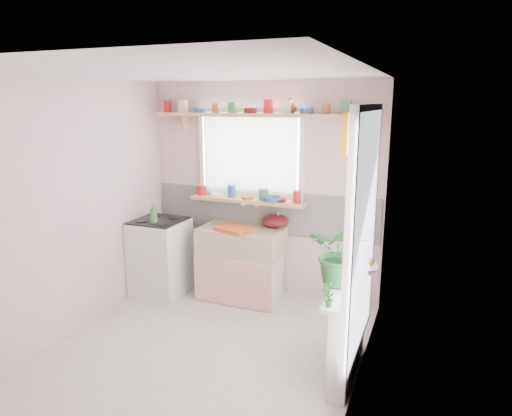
% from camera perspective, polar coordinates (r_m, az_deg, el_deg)
% --- Properties ---
extents(room, '(3.20, 3.20, 3.20)m').
position_cam_1_polar(room, '(4.44, 5.45, 1.47)').
color(room, silver).
rests_on(room, ground).
extents(sink_unit, '(0.95, 0.65, 1.11)m').
position_cam_1_polar(sink_unit, '(5.36, -1.82, -6.84)').
color(sink_unit, white).
rests_on(sink_unit, ground).
extents(cooker, '(0.58, 0.58, 0.93)m').
position_cam_1_polar(cooker, '(5.59, -11.86, -5.98)').
color(cooker, white).
rests_on(cooker, ground).
extents(radiator_ledge, '(0.22, 0.95, 0.78)m').
position_cam_1_polar(radiator_ledge, '(4.03, 11.39, -14.77)').
color(radiator_ledge, white).
rests_on(radiator_ledge, ground).
extents(windowsill, '(1.40, 0.22, 0.04)m').
position_cam_1_polar(windowsill, '(5.33, -1.08, 0.97)').
color(windowsill, tan).
rests_on(windowsill, room).
extents(pine_shelf, '(2.52, 0.24, 0.04)m').
position_cam_1_polar(pine_shelf, '(5.15, 0.40, 11.54)').
color(pine_shelf, tan).
rests_on(pine_shelf, room).
extents(shelf_crockery, '(2.47, 0.11, 0.12)m').
position_cam_1_polar(shelf_crockery, '(5.16, -0.05, 12.36)').
color(shelf_crockery, red).
rests_on(shelf_crockery, pine_shelf).
extents(sill_crockery, '(1.35, 0.11, 0.12)m').
position_cam_1_polar(sill_crockery, '(5.32, -1.25, 1.77)').
color(sill_crockery, red).
rests_on(sill_crockery, windowsill).
extents(dish_tray, '(0.47, 0.41, 0.04)m').
position_cam_1_polar(dish_tray, '(5.14, -2.63, -2.62)').
color(dish_tray, '#CB4B12').
rests_on(dish_tray, sink_unit).
extents(colander, '(0.33, 0.33, 0.14)m').
position_cam_1_polar(colander, '(5.28, 2.46, -1.59)').
color(colander, '#550E18').
rests_on(colander, sink_unit).
extents(jade_plant, '(0.57, 0.52, 0.56)m').
position_cam_1_polar(jade_plant, '(3.83, 10.66, -5.54)').
color(jade_plant, '#245A27').
rests_on(jade_plant, radiator_ledge).
extents(fruit_bowl, '(0.36, 0.36, 0.07)m').
position_cam_1_polar(fruit_bowl, '(4.22, 13.09, -7.39)').
color(fruit_bowl, silver).
rests_on(fruit_bowl, radiator_ledge).
extents(herb_pot, '(0.11, 0.09, 0.20)m').
position_cam_1_polar(herb_pot, '(3.48, 9.05, -10.62)').
color(herb_pot, '#255E2B').
rests_on(herb_pot, radiator_ledge).
extents(soap_bottle_sink, '(0.09, 0.09, 0.18)m').
position_cam_1_polar(soap_bottle_sink, '(5.27, 2.78, -1.45)').
color(soap_bottle_sink, '#CDE264').
rests_on(soap_bottle_sink, sink_unit).
extents(sill_cup, '(0.12, 0.12, 0.09)m').
position_cam_1_polar(sill_cup, '(5.61, -6.14, 2.17)').
color(sill_cup, beige).
rests_on(sill_cup, windowsill).
extents(sill_bowl, '(0.24, 0.24, 0.06)m').
position_cam_1_polar(sill_bowl, '(5.15, 2.00, 1.10)').
color(sill_bowl, '#3467AB').
rests_on(sill_bowl, windowsill).
extents(shelf_vase, '(0.19, 0.19, 0.17)m').
position_cam_1_polar(shelf_vase, '(5.09, 4.28, 12.65)').
color(shelf_vase, '#99552F').
rests_on(shelf_vase, pine_shelf).
extents(cooker_bottle, '(0.10, 0.10, 0.23)m').
position_cam_1_polar(cooker_bottle, '(5.30, -12.70, -0.67)').
color(cooker_bottle, '#3A753D').
rests_on(cooker_bottle, cooker).
extents(fruit, '(0.20, 0.14, 0.10)m').
position_cam_1_polar(fruit, '(4.20, 13.22, -6.60)').
color(fruit, orange).
rests_on(fruit, fruit_bowl).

